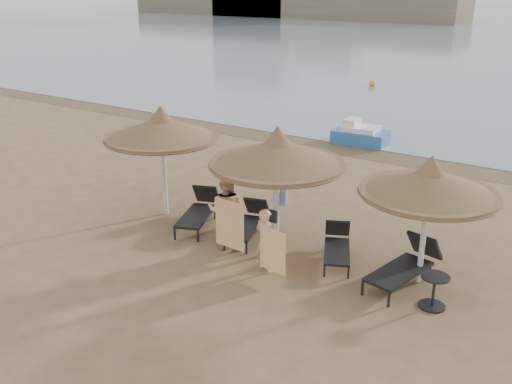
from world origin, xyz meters
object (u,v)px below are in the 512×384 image
palapa_right (429,183)px  side_table (433,292)px  pedal_boat (360,135)px  lounger_far_left (199,210)px  person_left (226,205)px  lounger_near_left (249,222)px  lounger_far_right (407,264)px  lounger_near_right (337,245)px  palapa_left (161,129)px  person_right (265,235)px  palapa_center (277,153)px

palapa_right → side_table: bearing=-56.8°
pedal_boat → lounger_far_left: bearing=-96.3°
palapa_right → person_left: size_ratio=1.30×
side_table → pedal_boat: 12.08m
side_table → pedal_boat: (-6.15, 10.40, 0.04)m
lounger_near_left → side_table: lounger_near_left is taller
palapa_right → person_left: (-4.46, -0.94, -1.17)m
lounger_near_left → lounger_far_right: bearing=-16.3°
lounger_near_right → person_left: (-2.49, -0.95, 0.76)m
palapa_right → pedal_boat: 11.22m
lounger_near_left → pedal_boat: 9.67m
lounger_far_left → lounger_near_right: size_ratio=1.17×
palapa_left → person_left: bearing=-16.4°
lounger_far_right → side_table: size_ratio=3.19×
lounger_far_right → palapa_right: bearing=46.6°
lounger_far_right → pedal_boat: bearing=130.9°
lounger_far_left → person_right: size_ratio=1.23×
palapa_center → lounger_near_left: 2.42m
side_table → lounger_near_right: bearing=161.0°
lounger_near_right → pedal_boat: bearing=85.3°
palapa_right → lounger_near_right: bearing=179.7°
palapa_left → side_table: palapa_left is taller
lounger_near_right → lounger_far_left: bearing=157.4°
palapa_center → palapa_left: bearing=174.4°
lounger_near_left → lounger_near_right: bearing=-13.2°
lounger_near_right → lounger_far_right: size_ratio=0.82×
palapa_right → person_right: (-3.05, -1.42, -1.41)m
lounger_far_left → person_left: size_ratio=0.96×
palapa_left → person_left: palapa_left is taller
palapa_center → palapa_right: 3.36m
palapa_left → person_right: (4.09, -1.26, -1.57)m
palapa_center → palapa_right: palapa_center is taller
lounger_near_right → lounger_far_right: bearing=-31.3°
lounger_far_right → person_left: size_ratio=1.00×
person_left → pedal_boat: 10.57m
palapa_right → lounger_near_left: bearing=-179.2°
lounger_near_left → side_table: size_ratio=2.85×
lounger_near_left → person_left: bearing=-109.1°
side_table → palapa_right: bearing=123.2°
lounger_near_right → side_table: 2.68m
palapa_center → lounger_near_left: palapa_center is taller
person_right → lounger_far_left: bearing=-10.6°
palapa_center → person_left: bearing=-160.3°
lounger_near_left → lounger_near_right: size_ratio=1.09×
lounger_far_left → side_table: lounger_far_left is taller
person_left → palapa_center: bearing=179.7°
palapa_right → lounger_far_right: size_ratio=1.30×
lounger_near_left → person_left: person_left is taller
lounger_near_left → pedal_boat: bearing=82.1°
lounger_near_right → side_table: bearing=-44.4°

